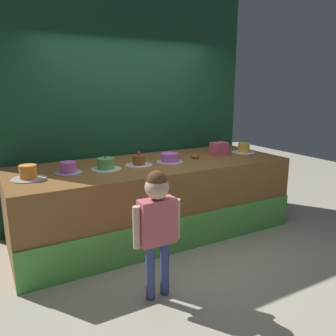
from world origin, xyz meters
name	(u,v)px	position (x,y,z in m)	size (l,w,h in m)	color
ground_plane	(178,252)	(0.00, 0.00, 0.00)	(12.00, 12.00, 0.00)	#BCB29E
stage_platform	(153,198)	(0.00, 0.64, 0.46)	(3.44, 1.31, 0.93)	brown
curtain_backdrop	(128,106)	(0.00, 1.39, 1.60)	(3.72, 0.08, 3.19)	#19472D
child_figure	(157,218)	(-0.60, -0.64, 0.76)	(0.45, 0.21, 1.17)	#3F4C8C
pink_box	(219,149)	(1.04, 0.66, 1.02)	(0.22, 0.16, 0.17)	#EC5885
donut	(195,157)	(0.63, 0.62, 0.95)	(0.12, 0.12, 0.04)	brown
cake_far_left	(28,173)	(-1.46, 0.56, 0.99)	(0.35, 0.35, 0.15)	silver
cake_left	(68,168)	(-1.04, 0.63, 0.98)	(0.30, 0.30, 0.13)	silver
cake_center_left	(106,164)	(-0.63, 0.59, 0.99)	(0.35, 0.35, 0.16)	white
cake_center_right	(139,161)	(-0.21, 0.60, 0.98)	(0.33, 0.33, 0.17)	white
cake_right	(170,158)	(0.21, 0.58, 0.98)	(0.33, 0.33, 0.16)	silver
cake_far_right	(244,149)	(1.46, 0.62, 0.98)	(0.34, 0.34, 0.14)	white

